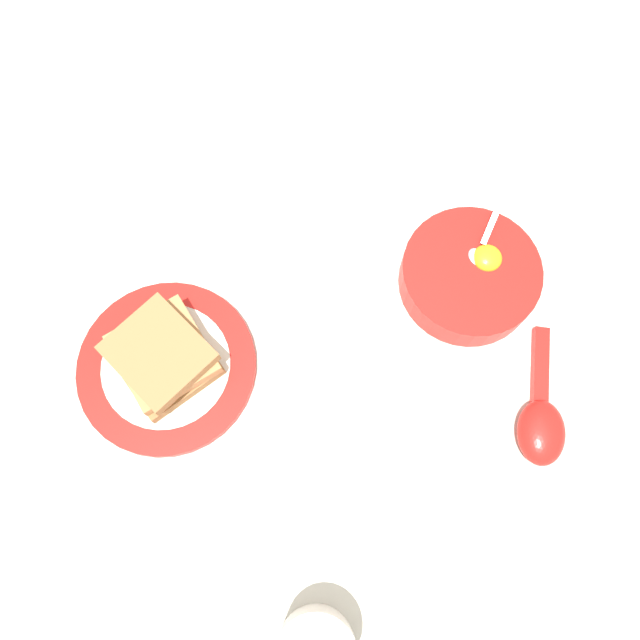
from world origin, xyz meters
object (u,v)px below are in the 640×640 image
object	(u,v)px
egg_bowl	(469,275)
soup_spoon	(541,422)
toast_plate	(167,367)
toast_sandwich	(162,356)

from	to	relation	value
egg_bowl	soup_spoon	size ratio (longest dim) A/B	1.11
toast_plate	soup_spoon	world-z (taller)	soup_spoon
egg_bowl	soup_spoon	distance (m)	0.19
toast_sandwich	egg_bowl	bearing A→B (deg)	-104.65
soup_spoon	egg_bowl	bearing A→B (deg)	-9.53
egg_bowl	toast_sandwich	world-z (taller)	egg_bowl
toast_plate	soup_spoon	size ratio (longest dim) A/B	1.40
toast_plate	toast_sandwich	bearing A→B (deg)	-55.87
toast_sandwich	soup_spoon	xyz separation A→B (m)	(-0.28, -0.33, -0.02)
toast_sandwich	toast_plate	bearing A→B (deg)	124.13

